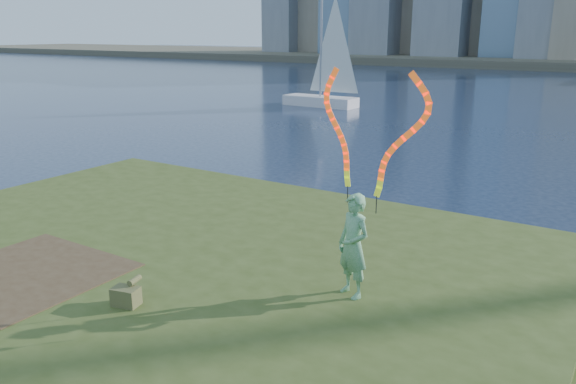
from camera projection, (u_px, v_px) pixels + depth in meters
The scene contains 6 objects.
ground at pixel (225, 278), 12.38m from camera, with size 320.00×320.00×0.00m, color #192640.
grassy_knoll at pixel (146, 306), 10.43m from camera, with size 20.00×18.00×0.80m.
dirt_patch at pixel (27, 273), 10.72m from camera, with size 3.20×3.00×0.02m, color #47331E.
woman_with_ribbons at pixel (356, 220), 9.47m from camera, with size 1.96×0.89×4.20m.
canvas_bag at pixel (127, 295), 9.45m from camera, with size 0.50×0.56×0.42m.
sailboat at pixel (324, 85), 40.21m from camera, with size 5.85×1.95×8.83m.
Camera 1 is at (7.33, -8.81, 5.26)m, focal length 35.00 mm.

